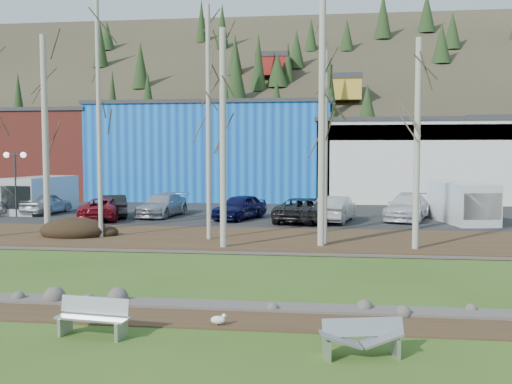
# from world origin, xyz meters

# --- Properties ---
(ground) EXTENTS (200.00, 200.00, 0.00)m
(ground) POSITION_xyz_m (0.00, 0.00, 0.00)
(ground) COLOR #305216
(ground) RESTS_ON ground
(dirt_strip) EXTENTS (80.00, 1.80, 0.03)m
(dirt_strip) POSITION_xyz_m (0.00, 2.10, 0.01)
(dirt_strip) COLOR #382616
(dirt_strip) RESTS_ON ground
(near_bank_rocks) EXTENTS (80.00, 0.80, 0.50)m
(near_bank_rocks) POSITION_xyz_m (0.00, 3.10, 0.00)
(near_bank_rocks) COLOR #47423D
(near_bank_rocks) RESTS_ON ground
(river) EXTENTS (80.00, 8.00, 0.90)m
(river) POSITION_xyz_m (0.00, 7.20, 0.00)
(river) COLOR #141F32
(river) RESTS_ON ground
(far_bank_rocks) EXTENTS (80.00, 0.80, 0.46)m
(far_bank_rocks) POSITION_xyz_m (0.00, 11.30, 0.00)
(far_bank_rocks) COLOR #47423D
(far_bank_rocks) RESTS_ON ground
(far_bank) EXTENTS (80.00, 7.00, 0.15)m
(far_bank) POSITION_xyz_m (0.00, 14.50, 0.07)
(far_bank) COLOR #382616
(far_bank) RESTS_ON ground
(parking_lot) EXTENTS (80.00, 14.00, 0.14)m
(parking_lot) POSITION_xyz_m (0.00, 25.00, 0.07)
(parking_lot) COLOR black
(parking_lot) RESTS_ON ground
(building_brick) EXTENTS (16.32, 12.24, 7.80)m
(building_brick) POSITION_xyz_m (-24.00, 39.00, 3.91)
(building_brick) COLOR #9A392E
(building_brick) RESTS_ON ground
(building_blue) EXTENTS (20.40, 12.24, 8.30)m
(building_blue) POSITION_xyz_m (-6.00, 39.00, 4.16)
(building_blue) COLOR #0D47AF
(building_blue) RESTS_ON ground
(building_white) EXTENTS (18.36, 12.24, 6.80)m
(building_white) POSITION_xyz_m (12.00, 38.98, 3.41)
(building_white) COLOR silver
(building_white) RESTS_ON ground
(hillside) EXTENTS (160.00, 72.00, 35.00)m
(hillside) POSITION_xyz_m (0.00, 84.00, 17.50)
(hillside) COLOR #2E271C
(hillside) RESTS_ON ground
(bench_intact) EXTENTS (1.72, 0.71, 0.84)m
(bench_intact) POSITION_xyz_m (-1.39, 0.49, 0.42)
(bench_intact) COLOR silver
(bench_intact) RESTS_ON ground
(bench_damaged) EXTENTS (1.73, 0.87, 0.74)m
(bench_damaged) POSITION_xyz_m (4.48, -0.10, 0.37)
(bench_damaged) COLOR silver
(bench_damaged) RESTS_ON ground
(seagull) EXTENTS (0.40, 0.21, 0.30)m
(seagull) POSITION_xyz_m (1.26, 1.48, 0.16)
(seagull) COLOR gold
(seagull) RESTS_ON ground
(dirt_mound) EXTENTS (3.23, 2.28, 0.63)m
(dirt_mound) POSITION_xyz_m (-8.11, 14.06, 0.47)
(dirt_mound) COLOR black
(dirt_mound) RESTS_ON far_bank
(birch_1) EXTENTS (0.20, 0.20, 11.78)m
(birch_1) POSITION_xyz_m (-6.65, 13.78, 6.04)
(birch_1) COLOR beige
(birch_1) RESTS_ON far_bank
(birch_2) EXTENTS (0.30, 0.30, 9.50)m
(birch_2) POSITION_xyz_m (-9.60, 14.42, 4.90)
(birch_2) COLOR beige
(birch_2) RESTS_ON far_bank
(birch_3) EXTENTS (0.20, 0.20, 10.51)m
(birch_3) POSITION_xyz_m (-1.55, 13.87, 5.41)
(birch_3) COLOR beige
(birch_3) RESTS_ON far_bank
(birch_4) EXTENTS (0.27, 0.27, 9.01)m
(birch_4) POSITION_xyz_m (-0.50, 11.78, 4.65)
(birch_4) COLOR beige
(birch_4) RESTS_ON far_bank
(birch_5) EXTENTS (0.24, 0.24, 8.26)m
(birch_5) POSITION_xyz_m (3.68, 13.20, 4.28)
(birch_5) COLOR beige
(birch_5) RESTS_ON far_bank
(birch_6) EXTENTS (0.28, 0.28, 10.27)m
(birch_6) POSITION_xyz_m (3.54, 12.61, 5.29)
(birch_6) COLOR beige
(birch_6) RESTS_ON far_bank
(birch_7) EXTENTS (0.26, 0.26, 8.53)m
(birch_7) POSITION_xyz_m (7.39, 12.31, 4.42)
(birch_7) COLOR beige
(birch_7) RESTS_ON far_bank
(street_lamp) EXTENTS (1.51, 0.46, 3.97)m
(street_lamp) POSITION_xyz_m (-15.19, 21.37, 3.26)
(street_lamp) COLOR #262628
(street_lamp) RESTS_ON parking_lot
(car_0) EXTENTS (1.98, 4.20, 1.39)m
(car_0) POSITION_xyz_m (-16.50, 23.04, 0.83)
(car_0) COLOR #BABABC
(car_0) RESTS_ON parking_lot
(car_1) EXTENTS (3.04, 4.38, 1.37)m
(car_1) POSITION_xyz_m (-9.20, 21.86, 0.82)
(car_1) COLOR black
(car_1) RESTS_ON parking_lot
(car_2) EXTENTS (2.88, 4.93, 1.29)m
(car_2) POSITION_xyz_m (-9.23, 20.50, 0.78)
(car_2) COLOR maroon
(car_2) RESTS_ON parking_lot
(car_3) EXTENTS (2.54, 4.95, 1.37)m
(car_3) POSITION_xyz_m (-6.30, 22.60, 0.83)
(car_3) COLOR #A2A2A9
(car_3) RESTS_ON parking_lot
(car_4) EXTENTS (3.20, 4.63, 1.46)m
(car_4) POSITION_xyz_m (-1.32, 21.66, 0.87)
(car_4) COLOR #0F1143
(car_4) RESTS_ON parking_lot
(car_5) EXTENTS (2.53, 4.76, 1.49)m
(car_5) POSITION_xyz_m (4.28, 21.00, 0.89)
(car_5) COLOR #AFB0B2
(car_5) RESTS_ON parking_lot
(car_6) EXTENTS (3.22, 5.28, 1.37)m
(car_6) POSITION_xyz_m (2.97, 20.87, 0.82)
(car_6) COLOR #262628
(car_6) RESTS_ON parking_lot
(car_7) EXTENTS (3.56, 5.54, 1.49)m
(car_7) POSITION_xyz_m (8.49, 22.54, 0.89)
(car_7) COLOR white
(car_7) RESTS_ON parking_lot
(car_8) EXTENTS (3.22, 5.28, 1.37)m
(car_8) POSITION_xyz_m (2.33, 20.87, 0.82)
(car_8) COLOR #262628
(car_8) RESTS_ON parking_lot
(car_9) EXTENTS (1.98, 4.20, 1.39)m
(car_9) POSITION_xyz_m (-14.09, 23.04, 0.83)
(car_9) COLOR #BABABC
(car_9) RESTS_ON parking_lot
(van_white) EXTENTS (3.09, 5.48, 2.26)m
(van_white) POSITION_xyz_m (11.41, 21.59, 1.27)
(van_white) COLOR white
(van_white) RESTS_ON parking_lot
(van_grey) EXTENTS (2.82, 5.57, 2.34)m
(van_grey) POSITION_xyz_m (-14.93, 23.78, 1.31)
(van_grey) COLOR silver
(van_grey) RESTS_ON parking_lot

